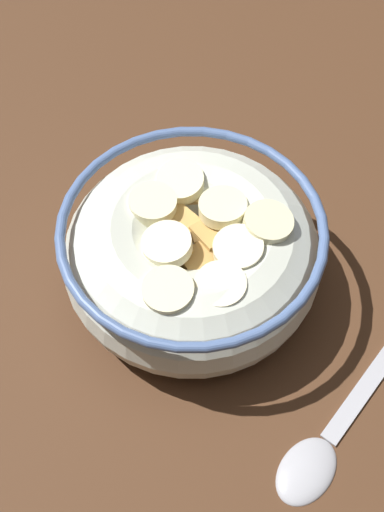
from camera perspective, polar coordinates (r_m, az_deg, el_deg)
The scene contains 3 objects.
ground_plane at distance 44.70cm, azimuth 0.00°, elevation -2.82°, with size 115.81×115.81×2.00cm, color #472B19.
cereal_bowl at distance 40.96cm, azimuth 0.01°, elevation 0.29°, with size 15.40×15.40×6.76cm.
spoon at distance 39.77cm, azimuth 10.85°, elevation -14.96°, with size 13.44×4.62×0.80cm.
Camera 1 is at (14.36, 17.55, 37.52)cm, focal length 48.72 mm.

